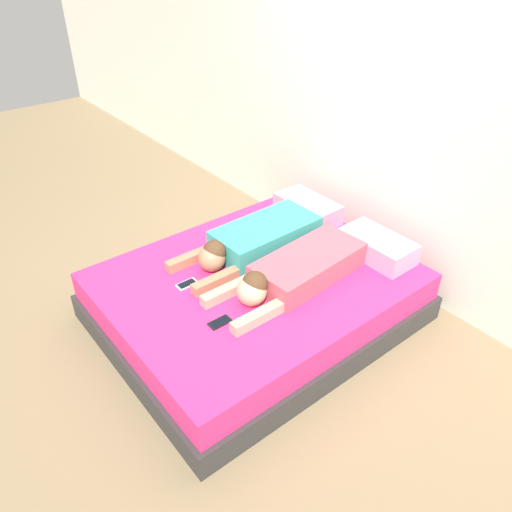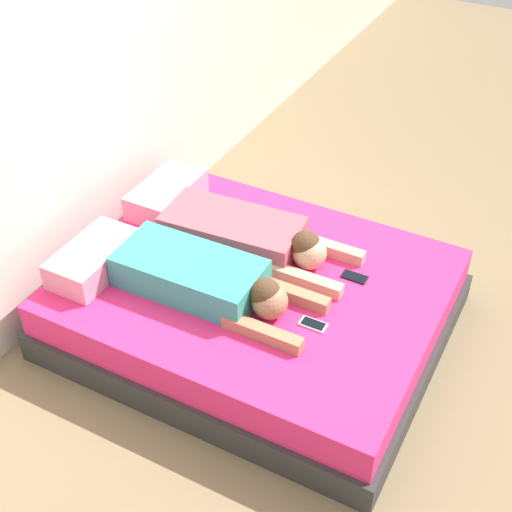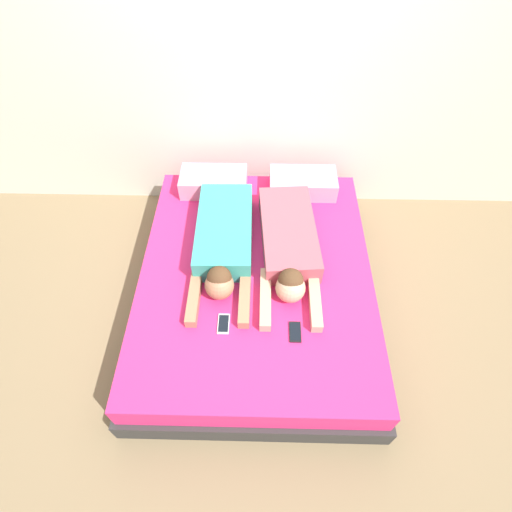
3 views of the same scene
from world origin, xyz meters
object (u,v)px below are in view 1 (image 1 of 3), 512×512
object	(u,v)px
person_right	(295,271)
pillow_head_right	(377,246)
person_left	(255,240)
cell_phone_left	(187,284)
pillow_head_left	(308,208)
cell_phone_right	(220,322)
bed	(256,296)

from	to	relation	value
person_right	pillow_head_right	bearing A→B (deg)	78.66
person_left	cell_phone_left	bearing A→B (deg)	-86.45
pillow_head_left	pillow_head_right	xyz separation A→B (m)	(0.72, 0.00, 0.00)
pillow_head_right	person_left	world-z (taller)	person_left
pillow_head_left	pillow_head_right	bearing A→B (deg)	0.00
pillow_head_left	cell_phone_right	xyz separation A→B (m)	(0.61, -1.29, -0.07)
bed	person_right	xyz separation A→B (m)	(0.22, 0.15, 0.28)
person_right	cell_phone_right	bearing A→B (deg)	-87.57
person_left	person_right	world-z (taller)	person_right
person_right	cell_phone_right	world-z (taller)	person_right
person_left	bed	bearing A→B (deg)	-36.89
bed	pillow_head_left	xyz separation A→B (m)	(-0.36, 0.81, 0.27)
pillow_head_left	person_left	size ratio (longest dim) A/B	0.47
cell_phone_left	cell_phone_right	bearing A→B (deg)	-5.94
bed	pillow_head_left	size ratio (longest dim) A/B	3.86
cell_phone_right	cell_phone_left	bearing A→B (deg)	174.06
pillow_head_right	cell_phone_right	distance (m)	1.30
pillow_head_left	cell_phone_left	bearing A→B (deg)	-82.46
pillow_head_right	person_right	bearing A→B (deg)	-101.34
pillow_head_right	person_left	size ratio (longest dim) A/B	0.47
bed	person_right	bearing A→B (deg)	34.04
pillow_head_left	cell_phone_right	size ratio (longest dim) A/B	3.77
bed	person_left	bearing A→B (deg)	143.11
pillow_head_right	cell_phone_right	xyz separation A→B (m)	(-0.11, -1.29, -0.07)
pillow_head_right	cell_phone_right	world-z (taller)	pillow_head_right
pillow_head_left	person_right	distance (m)	0.88
bed	cell_phone_left	world-z (taller)	cell_phone_left
cell_phone_left	bed	bearing A→B (deg)	65.85
person_right	cell_phone_left	distance (m)	0.72
person_left	person_right	bearing A→B (deg)	-2.66
cell_phone_left	pillow_head_left	bearing A→B (deg)	97.54
cell_phone_left	pillow_head_right	bearing A→B (deg)	66.14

